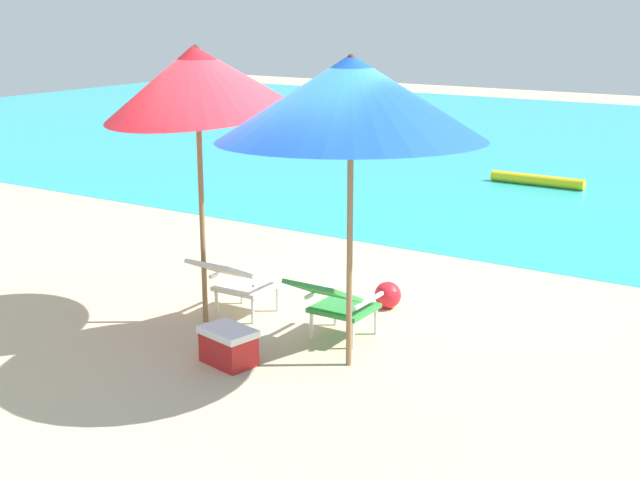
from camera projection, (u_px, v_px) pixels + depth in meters
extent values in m
plane|color=#CCB78E|center=(462.00, 237.00, 11.53)|extent=(40.00, 40.00, 0.00)
cube|color=#28B2B7|center=(620.00, 152.00, 18.06)|extent=(40.00, 18.00, 0.01)
cylinder|color=yellow|center=(537.00, 180.00, 14.72)|extent=(1.60, 0.18, 0.18)
cube|color=silver|center=(247.00, 286.00, 8.60)|extent=(0.53, 0.51, 0.04)
cube|color=silver|center=(223.00, 270.00, 8.23)|extent=(0.53, 0.53, 0.27)
cylinder|color=white|center=(242.00, 291.00, 8.92)|extent=(0.04, 0.04, 0.26)
cylinder|color=white|center=(277.00, 299.00, 8.70)|extent=(0.04, 0.04, 0.26)
cylinder|color=white|center=(217.00, 303.00, 8.58)|extent=(0.04, 0.04, 0.26)
cylinder|color=white|center=(253.00, 311.00, 8.36)|extent=(0.04, 0.04, 0.26)
cube|color=white|center=(226.00, 271.00, 8.70)|extent=(0.04, 0.50, 0.03)
cube|color=white|center=(268.00, 279.00, 8.44)|extent=(0.04, 0.50, 0.03)
cube|color=#338E3D|center=(344.00, 308.00, 8.00)|extent=(0.52, 0.50, 0.04)
cube|color=#338E3D|center=(323.00, 291.00, 7.63)|extent=(0.52, 0.52, 0.27)
cylinder|color=white|center=(336.00, 312.00, 8.32)|extent=(0.04, 0.04, 0.26)
cylinder|color=white|center=(376.00, 321.00, 8.09)|extent=(0.04, 0.04, 0.26)
cylinder|color=white|center=(312.00, 325.00, 7.98)|extent=(0.04, 0.04, 0.26)
cylinder|color=white|center=(353.00, 335.00, 7.75)|extent=(0.04, 0.04, 0.26)
cube|color=white|center=(320.00, 291.00, 8.10)|extent=(0.03, 0.50, 0.03)
cube|color=white|center=(369.00, 301.00, 7.83)|extent=(0.03, 0.50, 0.03)
cylinder|color=olive|center=(202.00, 219.00, 8.18)|extent=(0.05, 0.05, 2.04)
cone|color=red|center=(197.00, 80.00, 7.84)|extent=(2.34, 2.37, 0.78)
sphere|color=#4C3823|center=(196.00, 48.00, 7.77)|extent=(0.07, 0.07, 0.07)
cylinder|color=olive|center=(350.00, 255.00, 7.18)|extent=(0.05, 0.05, 1.96)
cone|color=blue|center=(351.00, 98.00, 6.84)|extent=(3.10, 3.10, 0.76)
sphere|color=#4C3823|center=(351.00, 58.00, 6.76)|extent=(0.07, 0.07, 0.07)
sphere|color=red|center=(388.00, 295.00, 8.79)|extent=(0.27, 0.27, 0.27)
cube|color=red|center=(229.00, 349.00, 7.43)|extent=(0.50, 0.39, 0.26)
cube|color=white|center=(228.00, 332.00, 7.39)|extent=(0.53, 0.41, 0.06)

